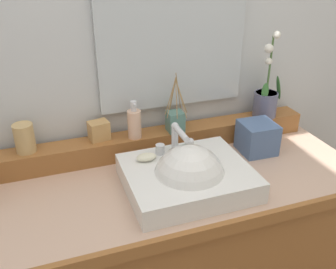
{
  "coord_description": "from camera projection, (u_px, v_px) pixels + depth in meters",
  "views": [
    {
      "loc": [
        -0.33,
        -1.04,
        1.56
      ],
      "look_at": [
        0.04,
        -0.02,
        1.01
      ],
      "focal_mm": 40.43,
      "sensor_mm": 36.0,
      "label": 1
    }
  ],
  "objects": [
    {
      "name": "wall_back",
      "position": [
        122.0,
        4.0,
        1.38
      ],
      "size": [
        3.24,
        0.2,
        2.73
      ],
      "primitive_type": "cube",
      "color": "silver",
      "rests_on": "ground"
    },
    {
      "name": "vanity_cabinet",
      "position": [
        158.0,
        269.0,
        1.49
      ],
      "size": [
        1.49,
        0.56,
        0.83
      ],
      "color": "#955C2D",
      "rests_on": "ground"
    },
    {
      "name": "back_ledge",
      "position": [
        139.0,
        144.0,
        1.47
      ],
      "size": [
        1.41,
        0.1,
        0.08
      ],
      "primitive_type": "cube",
      "color": "#955C2D",
      "rests_on": "vanity_cabinet"
    },
    {
      "name": "sink_basin",
      "position": [
        188.0,
        179.0,
        1.26
      ],
      "size": [
        0.41,
        0.35,
        0.27
      ],
      "color": "white",
      "rests_on": "vanity_cabinet"
    },
    {
      "name": "soap_bar",
      "position": [
        146.0,
        157.0,
        1.29
      ],
      "size": [
        0.07,
        0.04,
        0.02
      ],
      "primitive_type": "ellipsoid",
      "color": "beige",
      "rests_on": "sink_basin"
    },
    {
      "name": "potted_plant",
      "position": [
        266.0,
        98.0,
        1.57
      ],
      "size": [
        0.12,
        0.1,
        0.36
      ],
      "color": "slate",
      "rests_on": "back_ledge"
    },
    {
      "name": "soap_dispenser",
      "position": [
        134.0,
        123.0,
        1.4
      ],
      "size": [
        0.05,
        0.05,
        0.15
      ],
      "color": "beige",
      "rests_on": "back_ledge"
    },
    {
      "name": "tumbler_cup",
      "position": [
        25.0,
        138.0,
        1.31
      ],
      "size": [
        0.07,
        0.07,
        0.1
      ],
      "primitive_type": "cylinder",
      "color": "tan",
      "rests_on": "back_ledge"
    },
    {
      "name": "reed_diffuser",
      "position": [
        175.0,
        121.0,
        1.46
      ],
      "size": [
        0.09,
        0.1,
        0.23
      ],
      "color": "slate",
      "rests_on": "back_ledge"
    },
    {
      "name": "trinket_box",
      "position": [
        99.0,
        131.0,
        1.4
      ],
      "size": [
        0.08,
        0.07,
        0.07
      ],
      "primitive_type": "cube",
      "rotation": [
        0.0,
        0.0,
        0.18
      ],
      "color": "tan",
      "rests_on": "back_ledge"
    },
    {
      "name": "tissue_box",
      "position": [
        257.0,
        137.0,
        1.47
      ],
      "size": [
        0.13,
        0.13,
        0.12
      ],
      "primitive_type": "cube",
      "rotation": [
        0.0,
        0.0,
        -0.03
      ],
      "color": "#4C6692",
      "rests_on": "vanity_cabinet"
    },
    {
      "name": "mirror",
      "position": [
        173.0,
        36.0,
        1.38
      ],
      "size": [
        0.57,
        0.02,
        0.54
      ],
      "primitive_type": "cube",
      "color": "silver"
    }
  ]
}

